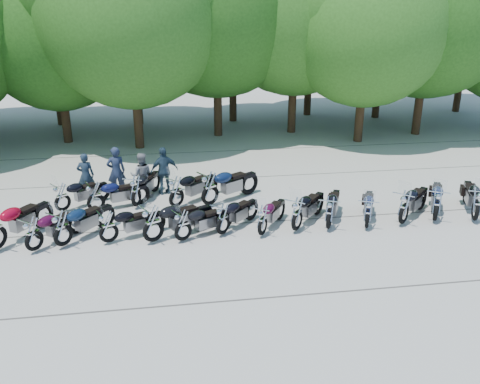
{
  "coord_description": "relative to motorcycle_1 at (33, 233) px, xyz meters",
  "views": [
    {
      "loc": [
        -2.24,
        -13.54,
        6.89
      ],
      "look_at": [
        0.0,
        1.5,
        1.1
      ],
      "focal_mm": 38.0,
      "sensor_mm": 36.0,
      "label": 1
    }
  ],
  "objects": [
    {
      "name": "tree_5",
      "position": [
        10.78,
        12.84,
        5.96
      ],
      "size": [
        9.04,
        9.04,
        11.1
      ],
      "color": "#3A2614",
      "rests_on": "ground"
    },
    {
      "name": "motorcycle_8",
      "position": [
        7.85,
        0.23,
        0.03
      ],
      "size": [
        1.99,
        2.2,
        1.29
      ],
      "primitive_type": null,
      "rotation": [
        0.0,
        0.0,
        2.45
      ],
      "color": "black",
      "rests_on": "ground"
    },
    {
      "name": "tree_10",
      "position": [
        -2.12,
        16.6,
        5.05
      ],
      "size": [
        7.78,
        7.78,
        9.55
      ],
      "color": "#3A2614",
      "rests_on": "ground"
    },
    {
      "name": "rider_0",
      "position": [
        0.92,
        4.37,
        0.23
      ],
      "size": [
        0.62,
        0.41,
        1.67
      ],
      "primitive_type": "imported",
      "rotation": [
        0.0,
        0.0,
        3.15
      ],
      "color": "#1B2938",
      "rests_on": "ground"
    },
    {
      "name": "motorcycle_15",
      "position": [
        1.42,
        2.77,
        0.01
      ],
      "size": [
        2.27,
        1.39,
        1.23
      ],
      "primitive_type": null,
      "rotation": [
        0.0,
        0.0,
        1.93
      ],
      "color": "#0D123B",
      "rests_on": "ground"
    },
    {
      "name": "motorcycle_10",
      "position": [
        10.11,
        0.1,
        -0.01
      ],
      "size": [
        1.43,
        2.19,
        1.19
      ],
      "primitive_type": null,
      "rotation": [
        0.0,
        0.0,
        2.73
      ],
      "color": "#0E153D",
      "rests_on": "ground"
    },
    {
      "name": "motorcycle_5",
      "position": [
        4.28,
        0.03,
        -0.03
      ],
      "size": [
        2.11,
        1.52,
        1.16
      ],
      "primitive_type": null,
      "rotation": [
        0.0,
        0.0,
        2.06
      ],
      "color": "black",
      "rests_on": "ground"
    },
    {
      "name": "tree_3",
      "position": [
        2.6,
        10.87,
        5.71
      ],
      "size": [
        8.7,
        8.7,
        10.67
      ],
      "color": "#3A2614",
      "rests_on": "ground"
    },
    {
      "name": "rider_2",
      "position": [
        3.78,
        4.24,
        0.3
      ],
      "size": [
        1.15,
        0.74,
        1.82
      ],
      "primitive_type": "imported",
      "rotation": [
        0.0,
        0.0,
        3.44
      ],
      "color": "#233849",
      "rests_on": "ground"
    },
    {
      "name": "tree_14",
      "position": [
        16.85,
        15.73,
        5.22
      ],
      "size": [
        8.02,
        8.02,
        9.84
      ],
      "color": "#3A2614",
      "rests_on": "ground"
    },
    {
      "name": "motorcycle_18",
      "position": [
        5.34,
        2.7,
        0.12
      ],
      "size": [
        2.58,
        2.07,
        1.46
      ],
      "primitive_type": null,
      "rotation": [
        0.0,
        0.0,
        2.15
      ],
      "color": "#0D1C3C",
      "rests_on": "ground"
    },
    {
      "name": "tree_6",
      "position": [
        13.72,
        10.45,
        5.2
      ],
      "size": [
        8.0,
        8.0,
        9.82
      ],
      "color": "#3A2614",
      "rests_on": "ground"
    },
    {
      "name": "motorcycle_7",
      "position": [
        6.71,
        0.07,
        -0.04
      ],
      "size": [
        1.65,
        2.02,
        1.15
      ],
      "primitive_type": null,
      "rotation": [
        0.0,
        0.0,
        2.54
      ],
      "color": "#3E0827",
      "rests_on": "ground"
    },
    {
      "name": "motorcycle_3",
      "position": [
        2.08,
        0.23,
        -0.02
      ],
      "size": [
        2.16,
        1.44,
        1.18
      ],
      "primitive_type": null,
      "rotation": [
        0.0,
        0.0,
        2.0
      ],
      "color": "black",
      "rests_on": "ground"
    },
    {
      "name": "tree_2",
      "position": [
        -1.08,
        12.47,
        4.7
      ],
      "size": [
        7.31,
        7.31,
        8.97
      ],
      "color": "#3A2614",
      "rests_on": "ground"
    },
    {
      "name": "motorcycle_9",
      "position": [
        8.89,
        0.21,
        0.02
      ],
      "size": [
        1.57,
        2.29,
        1.25
      ],
      "primitive_type": null,
      "rotation": [
        0.0,
        0.0,
        2.7
      ],
      "color": "black",
      "rests_on": "ground"
    },
    {
      "name": "tree_12",
      "position": [
        7.97,
        16.1,
        5.11
      ],
      "size": [
        7.88,
        7.88,
        9.67
      ],
      "color": "#3A2614",
      "rests_on": "ground"
    },
    {
      "name": "tree_13",
      "position": [
        12.86,
        17.11,
        5.43
      ],
      "size": [
        8.31,
        8.31,
        10.2
      ],
      "color": "#3A2614",
      "rests_on": "ground"
    },
    {
      "name": "motorcycle_14",
      "position": [
        0.29,
        2.94,
        -0.02
      ],
      "size": [
        2.06,
        1.76,
        1.18
      ],
      "primitive_type": null,
      "rotation": [
        0.0,
        0.0,
        2.21
      ],
      "color": "black",
      "rests_on": "ground"
    },
    {
      "name": "motorcycle_4",
      "position": [
        3.4,
        0.07,
        0.07
      ],
      "size": [
        2.49,
        1.74,
        1.36
      ],
      "primitive_type": null,
      "rotation": [
        0.0,
        0.0,
        2.04
      ],
      "color": "black",
      "rests_on": "ground"
    },
    {
      "name": "motorcycle_13",
      "position": [
        13.83,
        0.12,
        0.06
      ],
      "size": [
        1.59,
        2.47,
        1.34
      ],
      "primitive_type": null,
      "rotation": [
        0.0,
        0.0,
        2.74
      ],
      "color": "black",
      "rests_on": "ground"
    },
    {
      "name": "tree_4",
      "position": [
        6.71,
        12.72,
        6.03
      ],
      "size": [
        9.13,
        9.13,
        11.2
      ],
      "color": "#3A2614",
      "rests_on": "ground"
    },
    {
      "name": "motorcycle_6",
      "position": [
        5.52,
        0.29,
        -0.02
      ],
      "size": [
        1.93,
        1.94,
        1.19
      ],
      "primitive_type": null,
      "rotation": [
        0.0,
        0.0,
        2.36
      ],
      "color": "black",
      "rests_on": "ground"
    },
    {
      "name": "ground",
      "position": [
        6.17,
        -0.37,
        -0.61
      ],
      "size": [
        90.0,
        90.0,
        0.0
      ],
      "primitive_type": "plane",
      "color": "#A7A397",
      "rests_on": "ground"
    },
    {
      "name": "motorcycle_2",
      "position": [
        0.77,
        0.18,
        0.04
      ],
      "size": [
        2.04,
        2.19,
        1.3
      ],
      "primitive_type": null,
      "rotation": [
        0.0,
        0.0,
        2.42
      ],
      "color": "#0D1E39",
      "rests_on": "ground"
    },
    {
      "name": "tree_7",
      "position": [
        17.37,
        11.41,
        5.78
      ],
      "size": [
        8.79,
        8.79,
        10.79
      ],
      "color": "#3A2614",
      "rests_on": "ground"
    },
    {
      "name": "rider_3",
      "position": [
        2.02,
        4.39,
        0.32
      ],
      "size": [
        0.76,
        0.59,
        1.86
      ],
      "primitive_type": "imported",
      "rotation": [
        0.0,
        0.0,
        3.38
      ],
      "color": "#202942",
      "rests_on": "ground"
    },
    {
      "name": "motorcycle_1",
      "position": [
        0.0,
        0.0,
        0.0
      ],
      "size": [
        1.88,
        2.08,
        1.22
      ],
      "primitive_type": null,
      "rotation": [
        0.0,
        0.0,
        2.45
      ],
      "color": "#3A0724",
      "rests_on": "ground"
    },
    {
      "name": "motorcycle_12",
      "position": [
        12.54,
        0.3,
        0.05
      ],
      "size": [
        1.74,
        2.39,
        1.32
      ],
      "primitive_type": null,
      "rotation": [
        0.0,
        0.0,
        2.64
      ],
      "color": "#0C1537",
      "rests_on": "ground"
    },
    {
      "name": "rider_1",
      "position": [
        2.95,
        4.05,
        0.23
      ],
      "size": [
        0.83,
        0.65,
        1.69
      ],
      "primitive_type": "imported",
      "rotation": [
        0.0,
        0.0,
        3.13
      ],
      "color": "gray",
      "rests_on": "ground"
    },
    {
      "name": "motorcycle_16",
      "position": [
        2.77,
        2.99,
        0.05
      ],
      "size": [
        1.53,
        2.42,
        1.31
      ],
      "primitive_type": null,
      "rotation": [
        0.0,
        0.0,
        2.76
      ],
      "color": "black",
      "rests_on": "ground"
    },
    {
      "name": "motorcycle_17",
      "position": [
        4.17,
        2.71,
        0.06
      ],
      "size": [
        2.24,
        2.1,
        1.33
      ],
      "primitive_type": null,
      "rotation": [
        0.0,
        0.0,
        2.3
      ],
      "color": "black",
      "rests_on": "ground"
    },
    {
      "name": "tree_11",
      "position": [
        2.41,
        16.06,
        4.89
      ],
      "size": [
        7.56,
        7.56,
        9.28
      ],
      "color": "#3A2614",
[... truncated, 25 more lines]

